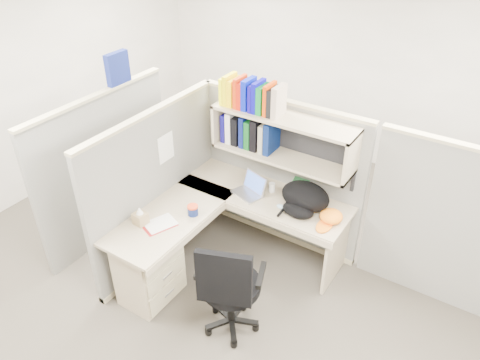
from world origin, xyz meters
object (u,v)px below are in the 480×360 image
Objects in this scene: desk at (180,250)px; task_chair at (230,301)px; snack_canister at (193,210)px; backpack at (302,200)px; laptop at (247,186)px.

task_chair is at bearing -17.03° from desk.
task_chair is at bearing -31.59° from snack_canister.
backpack is 1.02m from snack_canister.
backpack is at bearing 21.33° from laptop.
task_chair is at bearing -48.21° from laptop.
task_chair is (0.70, -0.43, -0.41)m from snack_canister.
snack_canister is at bearing -130.28° from backpack.
laptop is 0.58m from backpack.
desk is 0.40m from snack_canister.
task_chair reaches higher than backpack.
task_chair is (-0.13, -1.02, -0.49)m from backpack.
desk is at bearing -92.49° from snack_canister.
backpack is 4.56× the size of snack_canister.
snack_canister is (0.01, 0.21, 0.34)m from desk.
backpack reaches higher than laptop.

